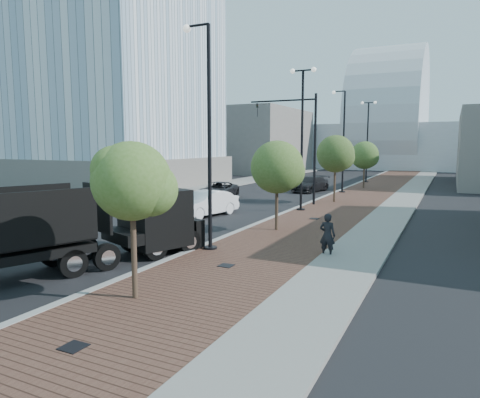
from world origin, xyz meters
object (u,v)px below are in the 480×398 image
at_px(dark_car_mid, 218,190).
at_px(pedestrian, 327,235).
at_px(white_sedan, 205,204).
at_px(dump_truck, 75,234).

height_order(dark_car_mid, pedestrian, pedestrian).
bearing_deg(pedestrian, white_sedan, -31.18).
xyz_separation_m(dump_truck, pedestrian, (7.65, 5.59, -0.39)).
xyz_separation_m(white_sedan, pedestrian, (9.39, -6.45, 0.09)).
bearing_deg(dark_car_mid, pedestrian, -56.71).
bearing_deg(dump_truck, pedestrian, 57.21).
distance_m(white_sedan, pedestrian, 11.39).
xyz_separation_m(dark_car_mid, pedestrian, (12.87, -14.43, 0.19)).
relative_size(dump_truck, white_sedan, 2.78).
bearing_deg(dump_truck, white_sedan, 119.28).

